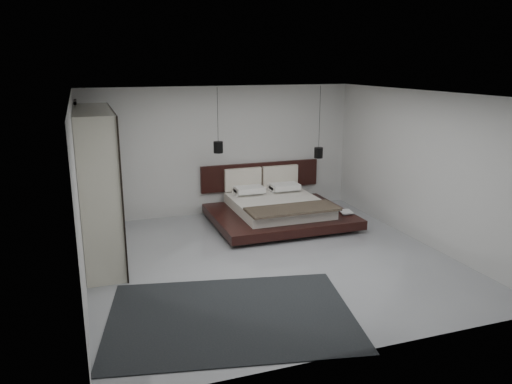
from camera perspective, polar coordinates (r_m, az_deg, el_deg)
name	(u,v)px	position (r m, az deg, el deg)	size (l,w,h in m)	color
floor	(270,259)	(8.66, 1.60, -7.68)	(6.00, 6.00, 0.00)	#95989D
ceiling	(271,94)	(8.03, 1.74, 11.15)	(6.00, 6.00, 0.00)	white
wall_back	(222,151)	(11.03, -3.92, 4.74)	(6.00, 6.00, 0.00)	beige
wall_front	(368,239)	(5.64, 12.64, -5.25)	(6.00, 6.00, 0.00)	beige
wall_left	(78,196)	(7.72, -19.63, -0.39)	(6.00, 6.00, 0.00)	beige
wall_right	(422,168)	(9.69, 18.49, 2.64)	(6.00, 6.00, 0.00)	beige
lattice_screen	(81,169)	(10.13, -19.36, 2.48)	(0.05, 0.90, 2.60)	black
bed	(277,209)	(10.55, 2.45, -1.91)	(2.79, 2.40, 1.08)	black
book_lower	(340,213)	(10.46, 9.62, -2.33)	(0.23, 0.31, 0.03)	#99724C
book_upper	(340,212)	(10.42, 9.61, -2.25)	(0.24, 0.32, 0.02)	#99724C
pendant_left	(218,147)	(10.31, -4.34, 5.14)	(0.20, 0.20, 1.33)	black
pendant_right	(319,153)	(11.15, 7.16, 4.50)	(0.19, 0.19, 1.57)	black
wardrobe	(98,185)	(8.83, -17.64, 0.76)	(0.61, 2.60, 2.55)	beige
rug	(231,316)	(6.85, -2.86, -13.98)	(3.24, 2.31, 0.01)	black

